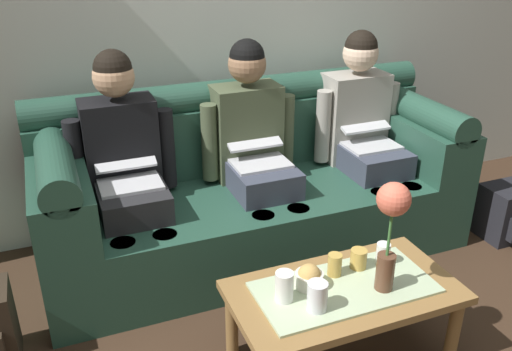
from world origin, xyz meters
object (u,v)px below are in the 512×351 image
object	(u,v)px
person_right	(363,127)
cup_far_left	(334,265)
cup_far_center	(317,296)
couch	(253,189)
cup_far_right	(383,254)
backpack_right	(507,213)
coffee_table	(344,298)
person_left	(125,162)
snack_bowl	(309,277)
person_middle	(254,143)
flower_vase	(391,221)
cup_near_left	(358,259)
cup_near_right	(284,286)

from	to	relation	value
person_right	cup_far_left	size ratio (longest dim) A/B	12.22
person_right	cup_far_center	xyz separation A→B (m)	(-0.89, -1.13, -0.20)
cup_far_left	couch	bearing A→B (deg)	89.95
couch	person_right	xyz separation A→B (m)	(0.71, -0.00, 0.29)
cup_far_right	backpack_right	size ratio (longest dim) A/B	0.30
coffee_table	cup_far_left	bearing A→B (deg)	90.57
person_right	backpack_right	size ratio (longest dim) A/B	3.65
person_left	snack_bowl	distance (m)	1.16
couch	snack_bowl	distance (m)	1.00
couch	cup_far_left	world-z (taller)	couch
cup_far_center	cup_far_right	distance (m)	0.46
person_middle	snack_bowl	size ratio (longest dim) A/B	10.15
flower_vase	cup_far_right	world-z (taller)	flower_vase
flower_vase	backpack_right	distance (m)	1.57
flower_vase	cup_near_left	xyz separation A→B (m)	(-0.02, 0.17, -0.28)
cup_far_left	person_left	bearing A→B (deg)	126.92
person_middle	backpack_right	world-z (taller)	person_middle
person_right	flower_vase	world-z (taller)	person_right
couch	cup_near_left	distance (m)	0.95
cup_far_center	flower_vase	bearing A→B (deg)	3.09
cup_near_right	cup_far_center	bearing A→B (deg)	-46.55
person_right	cup_near_right	distance (m)	1.44
cup_far_center	cup_far_left	world-z (taller)	cup_far_center
couch	snack_bowl	xyz separation A→B (m)	(-0.14, -0.99, 0.07)
person_middle	person_right	xyz separation A→B (m)	(0.71, -0.00, 0.00)
couch	person_middle	xyz separation A→B (m)	(0.00, -0.00, 0.29)
flower_vase	person_right	bearing A→B (deg)	62.81
cup_far_right	snack_bowl	bearing A→B (deg)	-175.43
person_middle	backpack_right	distance (m)	1.63
person_middle	flower_vase	size ratio (longest dim) A/B	2.52
coffee_table	flower_vase	world-z (taller)	flower_vase
cup_far_right	coffee_table	bearing A→B (deg)	-159.96
snack_bowl	backpack_right	bearing A→B (deg)	16.80
coffee_table	flower_vase	xyz separation A→B (m)	(0.14, -0.07, 0.38)
cup_near_left	couch	bearing A→B (deg)	97.57
cup_near_right	cup_near_left	bearing A→B (deg)	12.42
person_middle	person_right	size ratio (longest dim) A/B	1.00
person_middle	cup_near_left	size ratio (longest dim) A/B	13.95
cup_far_center	cup_far_left	distance (m)	0.25
backpack_right	flower_vase	bearing A→B (deg)	-155.23
person_left	cup_near_left	xyz separation A→B (m)	(0.84, -0.94, -0.22)
cup_near_right	cup_far_left	size ratio (longest dim) A/B	1.29
person_middle	backpack_right	bearing A→B (deg)	-18.43
person_left	cup_far_right	size ratio (longest dim) A/B	12.26
snack_bowl	cup_near_left	bearing A→B (deg)	9.35
person_right	cup_near_left	xyz separation A→B (m)	(-0.59, -0.94, -0.22)
cup_far_center	couch	bearing A→B (deg)	81.03
person_middle	cup_near_left	world-z (taller)	person_middle
couch	person_right	bearing A→B (deg)	-0.35
person_middle	cup_near_left	xyz separation A→B (m)	(0.13, -0.94, -0.22)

